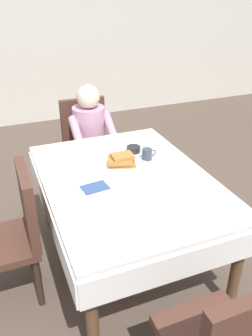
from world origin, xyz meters
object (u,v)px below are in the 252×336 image
at_px(chair_left_side, 15,228).
at_px(syrup_pitcher, 87,159).
at_px(knife_right_of_plate, 147,164).
at_px(cup_coffee, 147,154).
at_px(spoon_near_edge, 144,185).
at_px(dining_table_main, 127,189).
at_px(bowl_butter, 134,149).
at_px(plate_breakfast, 122,166).
at_px(diner_person, 91,133).
at_px(chair_diner, 87,141).
at_px(fork_left_of_plate, 98,173).
at_px(breakfast_stack, 121,160).

height_order(chair_left_side, syrup_pitcher, chair_left_side).
bearing_deg(knife_right_of_plate, cup_coffee, -20.74).
relative_size(knife_right_of_plate, spoon_near_edge, 1.33).
xyz_separation_m(dining_table_main, knife_right_of_plate, (0.21, 0.13, 0.09)).
bearing_deg(knife_right_of_plate, bowl_butter, 6.76).
relative_size(dining_table_main, knife_right_of_plate, 7.62).
bearing_deg(dining_table_main, knife_right_of_plate, 30.94).
relative_size(plate_breakfast, cup_coffee, 2.48).
distance_m(diner_person, chair_left_side, 1.31).
xyz_separation_m(dining_table_main, chair_diner, (0.04, 1.17, -0.12)).
height_order(plate_breakfast, fork_left_of_plate, plate_breakfast).
bearing_deg(fork_left_of_plate, knife_right_of_plate, -83.28).
relative_size(chair_diner, spoon_near_edge, 6.20).
distance_m(syrup_pitcher, knife_right_of_plate, 0.45).
bearing_deg(plate_breakfast, breakfast_stack, 103.37).
bearing_deg(cup_coffee, fork_left_of_plate, -170.11).
distance_m(chair_left_side, bowl_butter, 1.06).
bearing_deg(breakfast_stack, chair_left_side, -168.73).
relative_size(chair_left_side, bowl_butter, 8.45).
height_order(bowl_butter, syrup_pitcher, syrup_pitcher).
xyz_separation_m(plate_breakfast, knife_right_of_plate, (0.19, -0.02, -0.01)).
relative_size(chair_left_side, breakfast_stack, 4.08).
height_order(dining_table_main, breakfast_stack, breakfast_stack).
xyz_separation_m(cup_coffee, bowl_butter, (-0.05, 0.16, -0.02)).
height_order(diner_person, plate_breakfast, diner_person).
relative_size(bowl_butter, knife_right_of_plate, 0.55).
height_order(chair_diner, cup_coffee, chair_diner).
bearing_deg(knife_right_of_plate, chair_left_side, 101.00).
relative_size(diner_person, fork_left_of_plate, 6.22).
bearing_deg(chair_left_side, spoon_near_edge, -99.66).
bearing_deg(cup_coffee, spoon_near_edge, -117.52).
relative_size(dining_table_main, fork_left_of_plate, 8.47).
height_order(fork_left_of_plate, spoon_near_edge, same).
height_order(chair_left_side, bowl_butter, chair_left_side).
xyz_separation_m(bowl_butter, fork_left_of_plate, (-0.37, -0.23, -0.02)).
bearing_deg(chair_diner, bowl_butter, 101.11).
bearing_deg(bowl_butter, chair_diner, 101.11).
distance_m(chair_diner, breakfast_stack, 1.05).
distance_m(chair_diner, knife_right_of_plate, 1.08).
xyz_separation_m(diner_person, plate_breakfast, (-0.02, -0.87, 0.08)).
bearing_deg(spoon_near_edge, syrup_pitcher, 107.05).
bearing_deg(knife_right_of_plate, fork_left_of_plate, 93.57).
xyz_separation_m(chair_diner, breakfast_stack, (-0.02, -1.01, 0.27)).
xyz_separation_m(dining_table_main, spoon_near_edge, (0.07, -0.14, 0.09)).
relative_size(fork_left_of_plate, knife_right_of_plate, 0.90).
distance_m(chair_left_side, plate_breakfast, 0.84).
bearing_deg(fork_left_of_plate, syrup_pitcher, 16.12).
bearing_deg(bowl_butter, diner_person, 103.66).
bearing_deg(dining_table_main, breakfast_stack, 82.05).
height_order(chair_left_side, knife_right_of_plate, chair_left_side).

